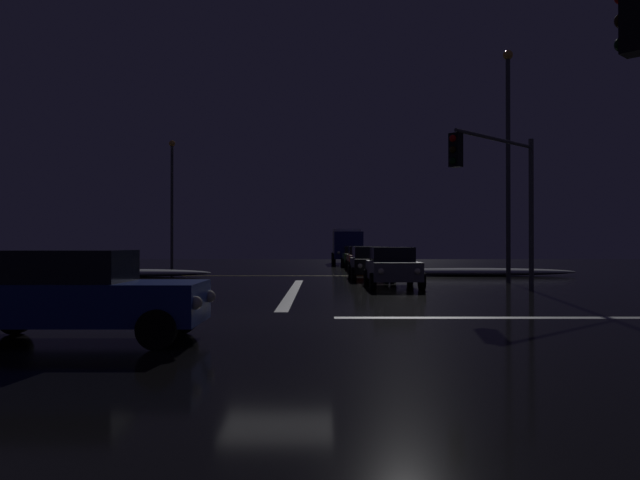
{
  "coord_description": "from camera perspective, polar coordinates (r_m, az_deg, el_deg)",
  "views": [
    {
      "loc": [
        0.96,
        -14.53,
        1.66
      ],
      "look_at": [
        0.87,
        11.85,
        1.87
      ],
      "focal_mm": 35.85,
      "sensor_mm": 36.0,
      "label": 1
    }
  ],
  "objects": [
    {
      "name": "sedan_blue_crossing",
      "position": [
        11.8,
        -20.61,
        -4.59
      ],
      "size": [
        4.33,
        2.02,
        1.57
      ],
      "color": "navy",
      "rests_on": "ground"
    },
    {
      "name": "box_truck",
      "position": [
        57.1,
        2.61,
        -0.4
      ],
      "size": [
        2.68,
        8.28,
        3.08
      ],
      "color": "navy",
      "rests_on": "ground"
    },
    {
      "name": "traffic_signal_ne",
      "position": [
        22.55,
        15.96,
        5.2
      ],
      "size": [
        3.8,
        3.8,
        5.52
      ],
      "color": "#4C4C51",
      "rests_on": "ground"
    },
    {
      "name": "centre_line_ns",
      "position": [
        34.44,
        -1.4,
        -3.21
      ],
      "size": [
        22.0,
        0.15,
        0.01
      ],
      "color": "yellow",
      "rests_on": "ground"
    },
    {
      "name": "sedan_red",
      "position": [
        37.49,
        4.39,
        -1.76
      ],
      "size": [
        2.02,
        4.33,
        1.57
      ],
      "color": "maroon",
      "rests_on": "ground"
    },
    {
      "name": "sedan_green",
      "position": [
        49.18,
        3.31,
        -1.45
      ],
      "size": [
        2.02,
        4.33,
        1.57
      ],
      "color": "#14512D",
      "rests_on": "ground"
    },
    {
      "name": "streetlamp_left_far",
      "position": [
        45.7,
        -12.87,
        3.96
      ],
      "size": [
        0.44,
        0.44,
        8.96
      ],
      "color": "#424247",
      "rests_on": "ground"
    },
    {
      "name": "stop_line_north",
      "position": [
        22.86,
        -2.22,
        -4.6
      ],
      "size": [
        0.35,
        14.13,
        0.01
      ],
      "color": "white",
      "rests_on": "ground"
    },
    {
      "name": "ground",
      "position": [
        14.67,
        -3.6,
        -7.14
      ],
      "size": [
        120.0,
        120.0,
        0.1
      ],
      "primitive_type": "cube",
      "color": "black"
    },
    {
      "name": "snow_bank_right_curb",
      "position": [
        35.31,
        13.46,
        -2.79
      ],
      "size": [
        11.41,
        1.5,
        0.42
      ],
      "color": "white",
      "rests_on": "ground"
    },
    {
      "name": "sedan_black",
      "position": [
        30.87,
        4.75,
        -2.04
      ],
      "size": [
        2.02,
        4.33,
        1.57
      ],
      "color": "black",
      "rests_on": "ground"
    },
    {
      "name": "sedan_gray",
      "position": [
        25.16,
        6.68,
        -2.4
      ],
      "size": [
        2.02,
        4.33,
        1.57
      ],
      "color": "slate",
      "rests_on": "ground"
    },
    {
      "name": "sedan_orange",
      "position": [
        43.09,
        3.89,
        -1.59
      ],
      "size": [
        2.02,
        4.33,
        1.57
      ],
      "color": "#C66014",
      "rests_on": "ground"
    },
    {
      "name": "snow_bank_left_curb",
      "position": [
        34.93,
        -16.48,
        -2.83
      ],
      "size": [
        8.61,
        1.5,
        0.39
      ],
      "color": "white",
      "rests_on": "ground"
    },
    {
      "name": "streetlamp_right_near",
      "position": [
        29.9,
        16.64,
        7.71
      ],
      "size": [
        0.44,
        0.44,
        10.36
      ],
      "color": "#424247",
      "rests_on": "ground"
    }
  ]
}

